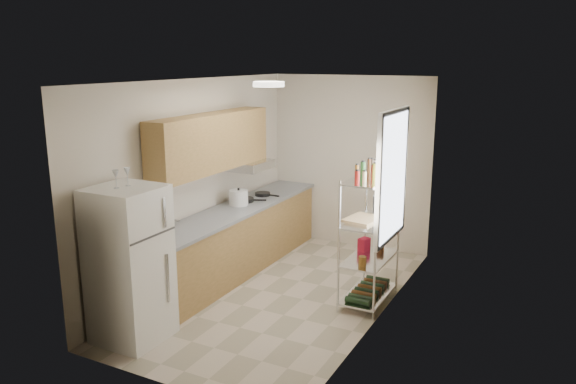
% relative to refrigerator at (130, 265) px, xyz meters
% --- Properties ---
extents(room, '(2.52, 4.42, 2.62)m').
position_rel_refrigerator_xyz_m(room, '(0.87, 1.66, 0.49)').
color(room, beige).
rests_on(room, ground).
extents(counter_run, '(0.63, 3.51, 0.90)m').
position_rel_refrigerator_xyz_m(counter_run, '(-0.05, 2.10, -0.35)').
color(counter_run, '#AE824A').
rests_on(counter_run, ground).
extents(upper_cabinets, '(0.33, 2.20, 0.72)m').
position_rel_refrigerator_xyz_m(upper_cabinets, '(-0.19, 1.76, 1.00)').
color(upper_cabinets, '#AE824A').
rests_on(upper_cabinets, room).
extents(range_hood, '(0.50, 0.60, 0.12)m').
position_rel_refrigerator_xyz_m(range_hood, '(-0.13, 2.56, 0.58)').
color(range_hood, '#B7BABC').
rests_on(range_hood, room).
extents(window, '(0.06, 1.00, 1.46)m').
position_rel_refrigerator_xyz_m(window, '(2.09, 2.01, 0.74)').
color(window, white).
rests_on(window, room).
extents(bakers_rack, '(0.45, 0.90, 1.73)m').
position_rel_refrigerator_xyz_m(bakers_rack, '(1.87, 1.96, 0.30)').
color(bakers_rack, silver).
rests_on(bakers_rack, ground).
extents(ceiling_dome, '(0.34, 0.34, 0.05)m').
position_rel_refrigerator_xyz_m(ceiling_dome, '(0.87, 1.36, 1.76)').
color(ceiling_dome, white).
rests_on(ceiling_dome, room).
extents(refrigerator, '(0.66, 0.66, 1.61)m').
position_rel_refrigerator_xyz_m(refrigerator, '(0.00, 0.00, 0.00)').
color(refrigerator, white).
rests_on(refrigerator, ground).
extents(wine_glass_a, '(0.06, 0.06, 0.18)m').
position_rel_refrigerator_xyz_m(wine_glass_a, '(-0.03, -0.07, 0.90)').
color(wine_glass_a, silver).
rests_on(wine_glass_a, refrigerator).
extents(wine_glass_b, '(0.07, 0.07, 0.19)m').
position_rel_refrigerator_xyz_m(wine_glass_b, '(0.01, 0.05, 0.90)').
color(wine_glass_b, silver).
rests_on(wine_glass_b, refrigerator).
extents(rice_cooker, '(0.26, 0.26, 0.21)m').
position_rel_refrigerator_xyz_m(rice_cooker, '(-0.09, 2.21, 0.20)').
color(rice_cooker, silver).
rests_on(rice_cooker, counter_run).
extents(frying_pan_large, '(0.38, 0.38, 0.05)m').
position_rel_refrigerator_xyz_m(frying_pan_large, '(-0.13, 2.40, 0.12)').
color(frying_pan_large, black).
rests_on(frying_pan_large, counter_run).
extents(frying_pan_small, '(0.23, 0.23, 0.05)m').
position_rel_refrigerator_xyz_m(frying_pan_small, '(-0.07, 2.82, 0.12)').
color(frying_pan_small, black).
rests_on(frying_pan_small, counter_run).
extents(cutting_board, '(0.40, 0.48, 0.03)m').
position_rel_refrigerator_xyz_m(cutting_board, '(1.79, 1.94, 0.22)').
color(cutting_board, tan).
rests_on(cutting_board, bakers_rack).
extents(espresso_machine, '(0.21, 0.26, 0.26)m').
position_rel_refrigerator_xyz_m(espresso_machine, '(1.88, 2.28, 0.34)').
color(espresso_machine, black).
rests_on(espresso_machine, bakers_rack).
extents(storage_bag, '(0.13, 0.16, 0.16)m').
position_rel_refrigerator_xyz_m(storage_bag, '(1.74, 2.15, -0.17)').
color(storage_bag, '#B2152B').
rests_on(storage_bag, bakers_rack).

